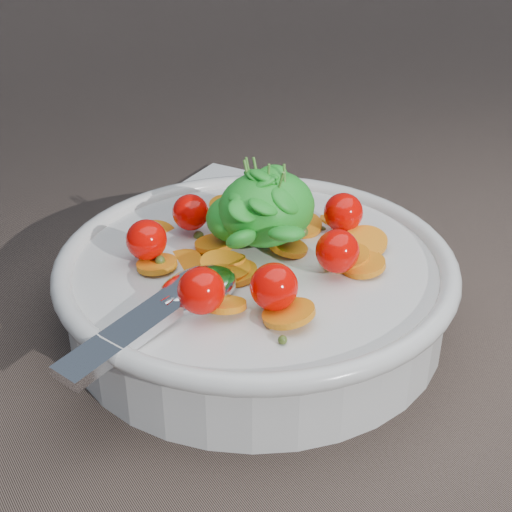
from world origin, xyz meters
TOP-DOWN VIEW (x-y plane):
  - ground at (0.00, 0.00)m, footprint 6.00×6.00m
  - bowl at (-0.02, -0.00)m, footprint 0.33×0.30m
  - napkin at (0.07, 0.20)m, footprint 0.20×0.19m

SIDE VIEW (x-z plane):
  - ground at x=0.00m, z-range 0.00..0.00m
  - napkin at x=0.07m, z-range 0.00..0.01m
  - bowl at x=-0.02m, z-range -0.03..0.10m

